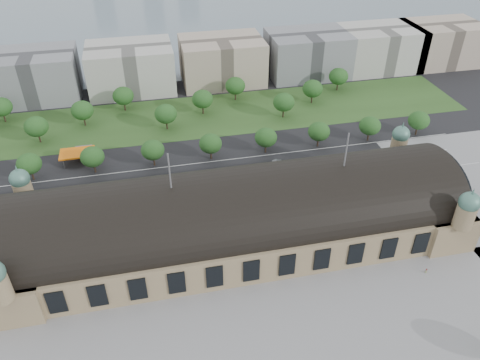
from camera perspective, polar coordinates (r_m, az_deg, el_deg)
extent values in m
plane|color=black|center=(158.92, -0.36, -7.48)|extent=(900.00, 900.00, 0.00)
cube|color=#927D5A|center=(154.91, -0.37, -5.85)|extent=(150.00, 40.00, 12.00)
cube|color=#927D5A|center=(158.94, -25.02, -8.71)|extent=(16.00, 43.00, 12.00)
cube|color=#927D5A|center=(178.07, 21.24, -2.41)|extent=(16.00, 43.00, 12.00)
cylinder|color=black|center=(151.03, -0.38, -4.13)|extent=(144.00, 37.60, 37.60)
cylinder|color=black|center=(176.84, 23.43, -0.07)|extent=(1.20, 32.00, 32.00)
cylinder|color=#927D5A|center=(169.02, -24.83, -1.38)|extent=(6.00, 6.00, 8.00)
sphere|color=#4C7A6B|center=(166.09, -25.29, 0.15)|extent=(6.40, 6.40, 6.40)
cone|color=#4C7A6B|center=(164.05, -25.63, 1.29)|extent=(1.00, 1.00, 2.50)
cylinder|color=#927D5A|center=(187.12, 18.73, 3.83)|extent=(6.00, 6.00, 8.00)
sphere|color=#4C7A6B|center=(184.48, 19.04, 5.29)|extent=(6.40, 6.40, 6.40)
cone|color=#4C7A6B|center=(182.65, 19.28, 6.37)|extent=(1.00, 1.00, 2.50)
cylinder|color=#927D5A|center=(159.42, 25.69, -4.01)|extent=(6.00, 6.00, 8.00)
sphere|color=#4C7A6B|center=(156.32, 26.20, -2.44)|extent=(6.40, 6.40, 6.40)
cone|color=#4C7A6B|center=(154.15, 26.58, -1.26)|extent=(1.00, 1.00, 2.50)
cylinder|color=#59595B|center=(137.45, -8.59, 1.07)|extent=(0.50, 0.50, 12.00)
cylinder|color=#59595B|center=(149.55, 12.85, 3.60)|extent=(0.50, 0.50, 12.00)
cube|color=gray|center=(133.10, 8.34, -19.41)|extent=(190.00, 48.00, 0.12)
cube|color=black|center=(186.60, -8.84, -0.54)|extent=(260.00, 26.00, 0.10)
cube|color=#2B4B1E|center=(233.79, -8.83, 7.34)|extent=(300.00, 45.00, 0.10)
cube|color=orange|center=(206.53, -19.26, 3.13)|extent=(14.00, 9.00, 0.70)
cube|color=#59595B|center=(212.92, -18.47, 3.34)|extent=(7.00, 5.00, 3.20)
cylinder|color=#59595B|center=(211.39, -20.54, 2.81)|extent=(0.50, 0.50, 4.40)
cylinder|color=#59595B|center=(209.77, -17.60, 3.21)|extent=(0.50, 0.50, 4.40)
cylinder|color=#59595B|center=(205.98, -20.68, 1.88)|extent=(0.50, 0.50, 4.40)
cylinder|color=#59595B|center=(204.32, -17.67, 2.28)|extent=(0.50, 0.50, 4.40)
cube|color=slate|center=(426.80, -9.32, 20.18)|extent=(700.00, 320.00, 0.08)
cube|color=gray|center=(271.01, -23.92, 11.53)|extent=(45.00, 32.00, 24.00)
cube|color=#B8B6AE|center=(265.24, -13.16, 13.15)|extent=(45.00, 32.00, 24.00)
cube|color=#B2A08C|center=(268.81, -2.20, 14.33)|extent=(45.00, 32.00, 24.00)
cube|color=gray|center=(281.36, 8.22, 14.98)|extent=(45.00, 32.00, 24.00)
cube|color=#B8B6AE|center=(299.42, 16.65, 15.16)|extent=(45.00, 32.00, 24.00)
cube|color=#B2A08C|center=(319.97, 23.23, 15.08)|extent=(45.00, 32.00, 24.00)
cylinder|color=#2D2116|center=(203.55, -23.97, 0.57)|extent=(0.70, 0.70, 4.32)
ellipsoid|color=#1E491A|center=(200.86, -24.32, 1.81)|extent=(9.60, 9.60, 8.16)
cylinder|color=#2D2116|center=(199.27, -17.30, 1.44)|extent=(0.70, 0.70, 4.32)
ellipsoid|color=#1E491A|center=(196.52, -17.57, 2.72)|extent=(9.60, 9.60, 8.16)
cylinder|color=#2D2116|center=(197.83, -10.44, 2.31)|extent=(0.70, 0.70, 4.32)
ellipsoid|color=#1E491A|center=(195.06, -10.60, 3.61)|extent=(9.60, 9.60, 8.16)
cylinder|color=#2D2116|center=(199.28, -3.56, 3.15)|extent=(0.70, 0.70, 4.32)
ellipsoid|color=#1E491A|center=(196.54, -3.62, 4.45)|extent=(9.60, 9.60, 8.16)
cylinder|color=#2D2116|center=(203.58, 3.13, 3.92)|extent=(0.70, 0.70, 4.32)
ellipsoid|color=#1E491A|center=(200.89, 3.17, 5.21)|extent=(9.60, 9.60, 8.16)
cylinder|color=#2D2116|center=(210.54, 9.47, 4.60)|extent=(0.70, 0.70, 4.32)
ellipsoid|color=#1E491A|center=(207.94, 9.61, 5.85)|extent=(9.60, 9.60, 8.16)
cylinder|color=#2D2116|center=(219.92, 15.35, 5.18)|extent=(0.70, 0.70, 4.32)
ellipsoid|color=#1E491A|center=(217.43, 15.56, 6.38)|extent=(9.60, 9.60, 8.16)
cylinder|color=#2D2116|center=(231.41, 20.70, 5.66)|extent=(0.70, 0.70, 4.32)
ellipsoid|color=#1E491A|center=(229.05, 20.97, 6.80)|extent=(9.60, 9.60, 8.16)
cylinder|color=#2D2116|center=(254.35, -26.78, 6.81)|extent=(0.70, 0.70, 4.68)
ellipsoid|color=#1E491A|center=(252.03, -27.12, 7.94)|extent=(10.40, 10.40, 8.84)
cylinder|color=#2D2116|center=(228.97, -23.26, 4.75)|extent=(0.70, 0.70, 4.68)
ellipsoid|color=#1E491A|center=(226.40, -23.59, 5.99)|extent=(10.40, 10.40, 8.84)
cylinder|color=#2D2116|center=(236.24, -18.42, 6.83)|extent=(0.70, 0.70, 4.68)
ellipsoid|color=#1E491A|center=(233.74, -18.68, 8.06)|extent=(10.40, 10.40, 8.84)
cylinder|color=#2D2116|center=(245.35, -13.87, 8.72)|extent=(0.70, 0.70, 4.68)
ellipsoid|color=#1E491A|center=(242.95, -14.06, 9.92)|extent=(10.40, 10.40, 8.84)
cylinder|color=#2D2116|center=(223.83, -8.91, 6.68)|extent=(0.70, 0.70, 4.68)
ellipsoid|color=#1E491A|center=(221.19, -9.04, 7.98)|extent=(10.40, 10.40, 8.84)
cylinder|color=#2D2116|center=(235.89, -4.53, 8.56)|extent=(0.70, 0.70, 4.68)
ellipsoid|color=#1E491A|center=(233.39, -4.60, 9.82)|extent=(10.40, 10.40, 8.84)
cylinder|color=#2D2116|center=(249.40, -0.57, 10.22)|extent=(0.70, 0.70, 4.68)
ellipsoid|color=#1E491A|center=(247.03, -0.58, 11.42)|extent=(10.40, 10.40, 8.84)
cylinder|color=#2D2116|center=(232.95, 5.29, 8.16)|extent=(0.70, 0.70, 4.68)
ellipsoid|color=#1E491A|center=(230.42, 5.36, 9.43)|extent=(10.40, 10.40, 8.84)
cylinder|color=#2D2116|center=(248.95, 8.73, 9.75)|extent=(0.70, 0.70, 4.68)
ellipsoid|color=#1E491A|center=(246.59, 8.85, 10.95)|extent=(10.40, 10.40, 8.84)
cylinder|color=#2D2116|center=(265.89, 11.77, 11.12)|extent=(0.70, 0.70, 4.68)
ellipsoid|color=#1E491A|center=(263.68, 11.92, 12.25)|extent=(10.40, 10.40, 8.84)
imported|color=black|center=(181.99, -20.06, -3.28)|extent=(6.19, 3.47, 1.63)
imported|color=#1B204D|center=(178.42, -3.46, -1.72)|extent=(4.44, 2.21, 1.45)
imported|color=#5C5E64|center=(197.71, 4.55, 2.31)|extent=(4.23, 1.56, 1.39)
imported|color=silver|center=(202.54, 17.62, 1.49)|extent=(5.58, 2.81, 1.52)
imported|color=black|center=(178.17, -21.40, -4.59)|extent=(4.87, 3.15, 1.52)
imported|color=maroon|center=(175.76, -20.78, -5.01)|extent=(6.34, 5.40, 1.62)
imported|color=#192546|center=(180.43, -22.95, -4.47)|extent=(5.44, 4.58, 1.49)
imported|color=slate|center=(172.79, -13.06, -4.13)|extent=(4.81, 3.69, 1.53)
imported|color=silver|center=(173.48, -15.79, -4.46)|extent=(4.74, 3.84, 1.52)
imported|color=#96989E|center=(175.65, -11.10, -3.07)|extent=(6.27, 5.81, 1.63)
imported|color=black|center=(174.31, -14.10, -3.93)|extent=(5.30, 4.35, 1.45)
imported|color=red|center=(181.45, -4.63, -0.65)|extent=(12.95, 3.64, 3.57)
imported|color=silver|center=(182.03, -3.30, -0.54)|extent=(11.35, 3.21, 3.13)
imported|color=silver|center=(189.46, 7.32, 0.83)|extent=(11.78, 3.15, 3.26)
imported|color=gray|center=(158.95, 21.75, -10.25)|extent=(0.98, 0.79, 1.75)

